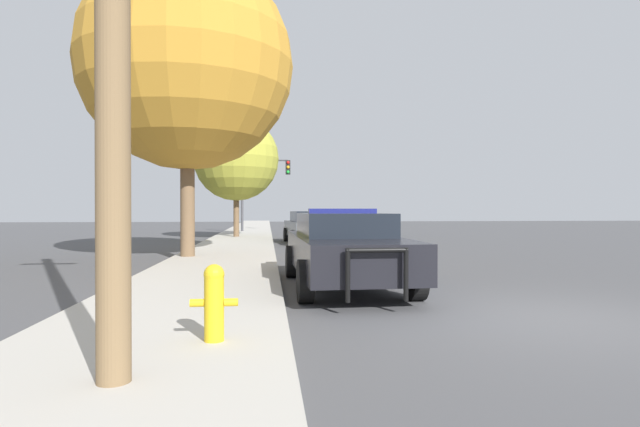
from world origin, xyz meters
TOP-DOWN VIEW (x-y plane):
  - ground_plane at (0.00, 0.00)m, footprint 110.00×110.00m
  - sidewalk_left at (-5.10, 0.00)m, footprint 3.00×110.00m
  - police_car at (-2.37, 3.11)m, footprint 2.15×5.10m
  - fire_hydrant at (-4.40, -1.16)m, footprint 0.49×0.21m
  - traffic_light at (-4.16, 25.31)m, footprint 3.11×0.35m
  - car_background_midblock at (-1.95, 15.53)m, footprint 2.29×4.54m
  - car_background_oncoming at (1.66, 22.52)m, footprint 2.16×4.34m
  - car_background_distant at (2.30, 37.58)m, footprint 2.16×4.07m
  - tree_sidewalk_mid at (-5.40, 18.96)m, footprint 4.26×4.26m
  - tree_sidewalk_near at (-6.16, 8.46)m, footprint 6.15×6.15m

SIDE VIEW (x-z plane):
  - ground_plane at x=0.00m, z-range 0.00..0.00m
  - sidewalk_left at x=-5.10m, z-range 0.00..0.13m
  - fire_hydrant at x=-4.40m, z-range 0.16..0.95m
  - car_background_distant at x=2.30m, z-range 0.06..1.40m
  - car_background_midblock at x=-1.95m, z-range 0.04..1.46m
  - car_background_oncoming at x=1.66m, z-range 0.04..1.49m
  - police_car at x=-2.37m, z-range 0.01..1.53m
  - traffic_light at x=-4.16m, z-range 1.08..5.72m
  - tree_sidewalk_mid at x=-5.40m, z-range 1.02..7.09m
  - tree_sidewalk_near at x=-6.16m, z-range 1.38..10.05m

